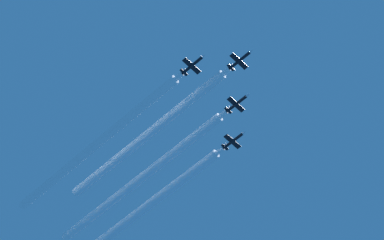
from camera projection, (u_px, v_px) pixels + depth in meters
name	position (u px, v px, depth m)	size (l,w,h in m)	color
jet_lead	(240.00, 60.00, 278.25)	(7.69, 11.19, 2.69)	black
jet_left_wingman	(237.00, 103.00, 286.38)	(7.69, 11.19, 2.69)	black
jet_right_wingman	(193.00, 65.00, 277.29)	(7.69, 11.19, 2.69)	black
jet_outer_left	(234.00, 140.00, 294.09)	(7.69, 11.19, 2.69)	black
smoke_trail_lead	(148.00, 134.00, 295.69)	(3.34, 79.57, 3.34)	white
smoke_trail_left_wingman	(141.00, 178.00, 305.23)	(3.34, 86.85, 3.34)	white
smoke_trail_right_wingman	(98.00, 143.00, 295.93)	(3.34, 85.73, 3.34)	white
smoke_trail_outer_left	(138.00, 213.00, 313.42)	(3.34, 89.34, 3.34)	white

